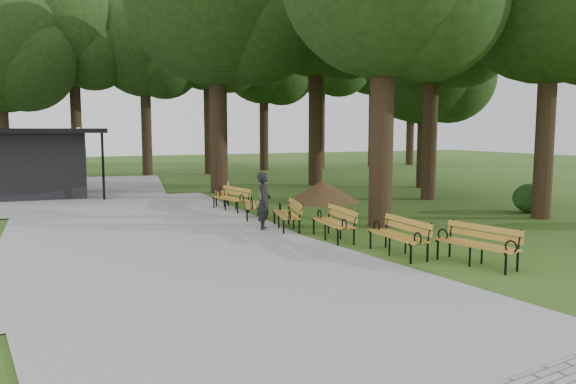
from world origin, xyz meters
name	(u,v)px	position (x,y,z in m)	size (l,w,h in m)	color
ground	(303,234)	(0.00, 0.00, 0.00)	(100.00, 100.00, 0.00)	#2D5217
path	(136,227)	(-4.00, 3.00, 0.03)	(12.00, 38.00, 0.06)	#939396
person	(264,201)	(-0.74, 1.01, 0.84)	(0.61, 0.40, 1.68)	black
kiosk	(41,163)	(-6.29, 12.29, 1.47)	(4.71, 4.09, 2.95)	black
lamp_post	(79,147)	(-4.83, 11.25, 2.17)	(0.32, 0.32, 2.99)	black
dirt_mound	(323,191)	(3.80, 5.71, 0.44)	(2.60, 2.60, 0.89)	#47301C
bench_0	(476,245)	(1.75, -4.71, 0.44)	(1.90, 0.64, 0.88)	#BF892C
bench_1	(398,236)	(0.82, -3.20, 0.44)	(1.90, 0.64, 0.88)	#BF892C
bench_2	(333,223)	(0.39, -0.99, 0.44)	(1.90, 0.64, 0.88)	#BF892C
bench_3	(286,215)	(-0.11, 0.84, 0.44)	(1.90, 0.64, 0.88)	#BF892C
bench_4	(254,205)	(-0.21, 3.13, 0.44)	(1.90, 0.64, 0.88)	#BF892C
bench_5	(231,199)	(-0.34, 5.02, 0.44)	(1.90, 0.64, 0.88)	#BF892C
bench_6	(222,193)	(-0.08, 6.78, 0.44)	(1.90, 0.64, 0.88)	#BF892C
lawn_tree_1	(433,11)	(8.30, 4.72, 7.67)	(5.97, 5.97, 10.70)	black
lawn_tree_4	(316,5)	(6.84, 11.98, 9.22)	(7.35, 7.35, 12.96)	black
lawn_tree_5	(425,64)	(11.15, 8.65, 6.15)	(6.00, 6.00, 9.17)	black
tree_backdrop	(246,54)	(7.10, 22.67, 8.12)	(37.47, 9.58, 16.25)	black
shrub_1	(530,213)	(9.05, 0.18, 0.00)	(1.20, 1.20, 1.02)	#193D14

